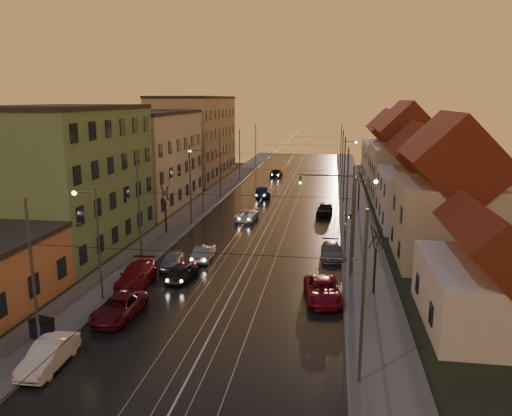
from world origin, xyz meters
The scene contains 49 objects.
ground centered at (0.00, 0.00, 0.00)m, with size 160.00×160.00×0.00m, color black.
road centered at (0.00, 40.00, 0.02)m, with size 16.00×120.00×0.04m, color black.
sidewalk_left centered at (-10.00, 40.00, 0.07)m, with size 4.00×120.00×0.15m, color #4C4C4C.
sidewalk_right centered at (10.00, 40.00, 0.07)m, with size 4.00×120.00×0.15m, color #4C4C4C.
tram_rail_0 centered at (-2.20, 40.00, 0.06)m, with size 0.06×120.00×0.03m, color gray.
tram_rail_1 centered at (-0.77, 40.00, 0.06)m, with size 0.06×120.00×0.03m, color gray.
tram_rail_2 centered at (0.77, 40.00, 0.06)m, with size 0.06×120.00×0.03m, color gray.
tram_rail_3 centered at (2.20, 40.00, 0.06)m, with size 0.06×120.00×0.03m, color gray.
apartment_left_1 centered at (-17.50, 14.00, 6.50)m, with size 10.00×18.00×13.00m, color #6B905C.
apartment_left_2 centered at (-17.50, 34.00, 6.00)m, with size 10.00×20.00×12.00m, color #C4B898.
apartment_left_3 centered at (-17.50, 58.00, 7.00)m, with size 10.00×24.00×14.00m, color tan.
house_right_0 centered at (17.00, 2.00, 2.92)m, with size 8.16×10.20×5.80m.
house_right_1 centered at (17.00, 15.00, 5.45)m, with size 8.67×10.20×10.80m.
house_right_2 centered at (17.00, 28.00, 4.64)m, with size 9.18×12.24×9.20m.
house_right_3 centered at (17.00, 43.00, 5.80)m, with size 9.18×14.28×11.50m.
house_right_4 centered at (17.00, 61.00, 5.05)m, with size 9.18×16.32×10.00m.
catenary_pole_l_0 centered at (-8.60, -6.00, 4.50)m, with size 0.16×0.16×9.00m, color #595B60.
catenary_pole_r_0 centered at (8.60, -6.00, 4.50)m, with size 0.16×0.16×9.00m, color #595B60.
catenary_pole_l_1 centered at (-8.60, 9.00, 4.50)m, with size 0.16×0.16×9.00m, color #595B60.
catenary_pole_r_1 centered at (8.60, 9.00, 4.50)m, with size 0.16×0.16×9.00m, color #595B60.
catenary_pole_l_2 centered at (-8.60, 24.00, 4.50)m, with size 0.16×0.16×9.00m, color #595B60.
catenary_pole_r_2 centered at (8.60, 24.00, 4.50)m, with size 0.16×0.16×9.00m, color #595B60.
catenary_pole_l_3 centered at (-8.60, 39.00, 4.50)m, with size 0.16×0.16×9.00m, color #595B60.
catenary_pole_r_3 centered at (8.60, 39.00, 4.50)m, with size 0.16×0.16×9.00m, color #595B60.
catenary_pole_l_4 centered at (-8.60, 54.00, 4.50)m, with size 0.16×0.16×9.00m, color #595B60.
catenary_pole_r_4 centered at (8.60, 54.00, 4.50)m, with size 0.16×0.16×9.00m, color #595B60.
catenary_pole_l_5 centered at (-8.60, 72.00, 4.50)m, with size 0.16×0.16×9.00m, color #595B60.
catenary_pole_r_5 centered at (8.60, 72.00, 4.50)m, with size 0.16×0.16×9.00m, color #595B60.
street_lamp_0 centered at (-9.10, 2.00, 4.89)m, with size 1.75×0.32×8.00m.
street_lamp_1 centered at (9.10, 10.00, 4.89)m, with size 1.75×0.32×8.00m.
street_lamp_2 centered at (-9.10, 30.00, 4.89)m, with size 1.75×0.32×8.00m.
street_lamp_3 centered at (9.10, 46.00, 4.89)m, with size 1.75×0.32×8.00m.
traffic_light_mast centered at (7.99, 18.00, 4.60)m, with size 5.30×0.32×7.20m.
bare_tree_0 centered at (-10.20, 20.00, 2.49)m, with size 1.09×1.09×5.11m.
bare_tree_1 centered at (10.20, 6.00, 2.49)m, with size 1.09×1.09×5.11m.
bare_tree_2 centered at (10.40, 34.00, 2.49)m, with size 1.09×1.09×5.11m.
driving_car_0 centered at (-4.45, 6.81, 0.70)m, with size 1.64×4.08×1.39m, color black.
driving_car_1 centered at (-4.03, 11.88, 0.67)m, with size 1.41×4.04×1.33m, color gray.
driving_car_2 centered at (-2.73, 27.10, 0.65)m, with size 2.16×4.68×1.30m, color silver.
driving_car_3 centered at (-2.88, 41.63, 0.78)m, with size 2.18×5.35×1.55m, color navy.
driving_car_4 centered at (-3.08, 60.68, 0.75)m, with size 1.78×4.43×1.51m, color black.
parked_left_0 centered at (-7.60, -6.83, 0.71)m, with size 1.51×4.34×1.43m, color silver.
parked_left_1 centered at (-6.49, -0.43, 0.70)m, with size 2.32×5.04×1.40m, color #5A0F1C.
parked_left_2 centered at (-7.60, 5.30, 0.78)m, with size 2.18×5.36×1.56m, color maroon.
parked_left_3 centered at (-6.20, 9.61, 0.66)m, with size 1.57×3.90×1.33m, color gray.
parked_right_0 centered at (6.56, 4.47, 0.72)m, with size 2.40×5.21×1.45m, color maroon.
parked_right_1 centered at (7.12, 14.24, 0.65)m, with size 1.81×4.46×1.29m, color gray.
parked_right_2 centered at (6.20, 31.26, 0.75)m, with size 1.77×4.40×1.50m, color black.
dumpster centered at (-9.66, -4.07, 0.70)m, with size 1.20×0.80×1.10m, color black.
Camera 1 is at (6.91, -28.98, 13.96)m, focal length 35.00 mm.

